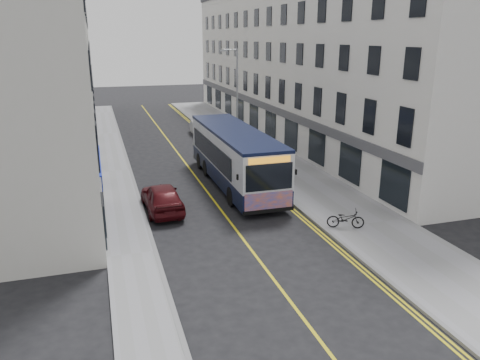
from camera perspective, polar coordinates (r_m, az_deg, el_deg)
ground at (r=22.25m, az=-0.36°, el=-6.26°), size 140.00×140.00×0.00m
pavement_east at (r=34.93m, az=3.77°, el=2.55°), size 4.50×64.00×0.12m
pavement_west at (r=32.76m, az=-14.96°, el=1.01°), size 2.00×64.00×0.12m
kerb_east at (r=34.21m, az=0.24°, el=2.28°), size 0.18×64.00×0.13m
kerb_west at (r=32.80m, az=-13.22°, el=1.17°), size 0.18×64.00×0.13m
road_centre_line at (r=33.29m, az=-6.35°, el=1.65°), size 0.12×64.00×0.01m
road_dbl_yellow_inner at (r=34.10m, az=-0.48°, el=2.13°), size 0.10×64.00×0.01m
road_dbl_yellow_outer at (r=34.16m, az=-0.16°, el=2.15°), size 0.10×64.00×0.01m
terrace_east at (r=44.19m, az=6.23°, el=14.01°), size 6.00×46.00×13.00m
terrace_west at (r=40.74m, az=-22.07°, el=12.64°), size 6.00×46.00×13.00m
streetlamp at (r=35.31m, az=-0.47°, el=9.89°), size 1.32×0.18×8.00m
city_bus at (r=28.51m, az=-0.65°, el=3.05°), size 2.78×11.93×3.47m
bicycle at (r=22.71m, az=12.75°, el=-4.63°), size 1.85×1.24×0.92m
pedestrian_near at (r=35.82m, az=1.12°, el=4.36°), size 0.60×0.41×1.59m
pedestrian_far at (r=35.83m, az=1.94°, el=4.47°), size 1.05×0.98×1.72m
car_white at (r=44.02m, az=-4.97°, el=6.35°), size 1.63×3.97×1.28m
car_maroon at (r=24.83m, az=-9.49°, el=-2.09°), size 1.96×4.52×1.52m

